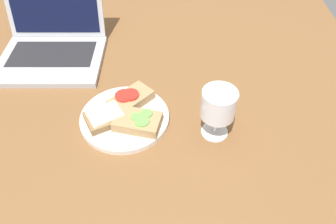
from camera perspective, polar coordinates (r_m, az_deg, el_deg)
The scene contains 7 objects.
wooden_table at distance 87.22cm, azimuth -6.48°, elevation -0.35°, with size 140.00×140.00×3.00cm, color brown.
plate at distance 83.36cm, azimuth -7.70°, elevation -1.05°, with size 22.40×22.40×1.44cm, color silver.
sandwich_with_cucumber at distance 79.35cm, azimuth -5.46°, elevation -1.66°, with size 12.34×9.25×2.98cm.
sandwich_with_tomato at distance 84.95cm, azimuth -6.96°, elevation 2.22°, with size 12.28×12.45×3.17cm.
sandwich_with_cheese at distance 81.65cm, azimuth -11.02°, elevation -0.90°, with size 11.60×10.62×2.59cm.
wine_glass at distance 74.71cm, azimuth 8.59°, elevation 0.99°, with size 8.04×8.04×13.14cm.
laptop at distance 108.16cm, azimuth -19.75°, elevation 11.30°, with size 30.75×29.30×21.81cm.
Camera 1 is at (9.59, -60.16, 63.92)cm, focal length 35.00 mm.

